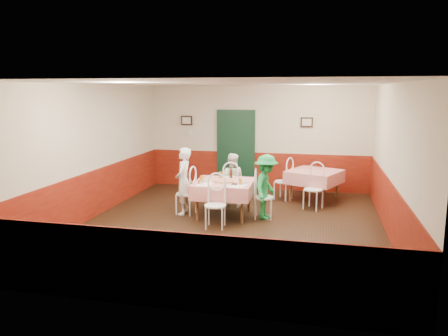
% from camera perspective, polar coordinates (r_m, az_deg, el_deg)
% --- Properties ---
extents(floor, '(7.00, 7.00, 0.00)m').
position_cam_1_polar(floor, '(8.82, 0.91, -7.52)').
color(floor, black).
rests_on(floor, ground).
extents(ceiling, '(7.00, 7.00, 0.00)m').
position_cam_1_polar(ceiling, '(8.41, 0.96, 10.99)').
color(ceiling, white).
rests_on(ceiling, back_wall).
extents(back_wall, '(6.00, 0.10, 2.80)m').
position_cam_1_polar(back_wall, '(11.92, 4.43, 3.93)').
color(back_wall, beige).
rests_on(back_wall, ground).
extents(front_wall, '(6.00, 0.10, 2.80)m').
position_cam_1_polar(front_wall, '(5.19, -7.12, -4.06)').
color(front_wall, beige).
rests_on(front_wall, ground).
extents(left_wall, '(0.10, 7.00, 2.80)m').
position_cam_1_polar(left_wall, '(9.58, -16.93, 2.04)').
color(left_wall, beige).
rests_on(left_wall, ground).
extents(right_wall, '(0.10, 7.00, 2.80)m').
position_cam_1_polar(right_wall, '(8.42, 21.35, 0.74)').
color(right_wall, beige).
rests_on(right_wall, ground).
extents(wainscot_back, '(6.00, 0.03, 1.00)m').
position_cam_1_polar(wainscot_back, '(12.03, 4.36, -0.34)').
color(wainscot_back, maroon).
rests_on(wainscot_back, ground).
extents(wainscot_front, '(6.00, 0.03, 1.00)m').
position_cam_1_polar(wainscot_front, '(5.49, -6.86, -13.18)').
color(wainscot_front, maroon).
rests_on(wainscot_front, ground).
extents(wainscot_left, '(0.03, 7.00, 1.00)m').
position_cam_1_polar(wainscot_left, '(9.73, -16.58, -3.22)').
color(wainscot_left, maroon).
rests_on(wainscot_left, ground).
extents(wainscot_right, '(0.03, 7.00, 1.00)m').
position_cam_1_polar(wainscot_right, '(8.59, 20.87, -5.19)').
color(wainscot_right, maroon).
rests_on(wainscot_right, ground).
extents(door, '(0.96, 0.06, 2.10)m').
position_cam_1_polar(door, '(12.01, 1.54, 2.32)').
color(door, black).
rests_on(door, ground).
extents(picture_left, '(0.32, 0.03, 0.26)m').
position_cam_1_polar(picture_left, '(12.29, -4.89, 6.21)').
color(picture_left, black).
rests_on(picture_left, back_wall).
extents(picture_right, '(0.32, 0.03, 0.26)m').
position_cam_1_polar(picture_right, '(11.71, 10.76, 5.89)').
color(picture_right, black).
rests_on(picture_right, back_wall).
extents(thermostat, '(0.10, 0.03, 0.10)m').
position_cam_1_polar(thermostat, '(12.28, -4.42, 4.58)').
color(thermostat, white).
rests_on(thermostat, back_wall).
extents(main_table, '(1.25, 1.25, 0.77)m').
position_cam_1_polar(main_table, '(9.38, -0.00, -4.06)').
color(main_table, red).
rests_on(main_table, ground).
extents(second_table, '(1.47, 1.47, 0.77)m').
position_cam_1_polar(second_table, '(10.87, 11.67, -2.31)').
color(second_table, red).
rests_on(second_table, ground).
extents(chair_left, '(0.46, 0.46, 0.90)m').
position_cam_1_polar(chair_left, '(9.56, -5.00, -3.36)').
color(chair_left, white).
rests_on(chair_left, ground).
extents(chair_right, '(0.45, 0.45, 0.90)m').
position_cam_1_polar(chair_right, '(9.23, 5.19, -3.85)').
color(chair_right, white).
rests_on(chair_right, ground).
extents(chair_far, '(0.47, 0.47, 0.90)m').
position_cam_1_polar(chair_far, '(10.17, 0.96, -2.51)').
color(chair_far, white).
rests_on(chair_far, ground).
extents(chair_near, '(0.45, 0.45, 0.90)m').
position_cam_1_polar(chair_near, '(8.56, -1.15, -4.93)').
color(chair_near, white).
rests_on(chair_near, ground).
extents(chair_second_a, '(0.55, 0.55, 0.90)m').
position_cam_1_polar(chair_second_a, '(10.89, 7.74, -1.77)').
color(chair_second_a, white).
rests_on(chair_second_a, ground).
extents(chair_second_b, '(0.55, 0.55, 0.90)m').
position_cam_1_polar(chair_second_b, '(10.12, 11.59, -2.78)').
color(chair_second_b, white).
rests_on(chair_second_b, ground).
extents(pizza, '(0.42, 0.42, 0.03)m').
position_cam_1_polar(pizza, '(9.24, -0.01, -1.74)').
color(pizza, '#B74723').
rests_on(pizza, main_table).
extents(plate_left, '(0.26, 0.26, 0.01)m').
position_cam_1_polar(plate_left, '(9.36, -2.52, -1.63)').
color(plate_left, white).
rests_on(plate_left, main_table).
extents(plate_right, '(0.26, 0.26, 0.01)m').
position_cam_1_polar(plate_right, '(9.25, 2.42, -1.78)').
color(plate_right, white).
rests_on(plate_right, main_table).
extents(plate_far, '(0.26, 0.26, 0.01)m').
position_cam_1_polar(plate_far, '(9.70, 0.42, -1.22)').
color(plate_far, white).
rests_on(plate_far, main_table).
extents(glass_a, '(0.08, 0.08, 0.15)m').
position_cam_1_polar(glass_a, '(9.15, -2.92, -1.48)').
color(glass_a, '#BF7219').
rests_on(glass_a, main_table).
extents(glass_b, '(0.07, 0.07, 0.13)m').
position_cam_1_polar(glass_b, '(8.97, 2.12, -1.77)').
color(glass_b, '#BF7219').
rests_on(glass_b, main_table).
extents(glass_c, '(0.07, 0.07, 0.13)m').
position_cam_1_polar(glass_c, '(9.68, -0.48, -0.89)').
color(glass_c, '#BF7219').
rests_on(glass_c, main_table).
extents(beer_bottle, '(0.06, 0.06, 0.22)m').
position_cam_1_polar(beer_bottle, '(9.62, 0.91, -0.68)').
color(beer_bottle, '#381C0A').
rests_on(beer_bottle, main_table).
extents(shaker_a, '(0.04, 0.04, 0.09)m').
position_cam_1_polar(shaker_a, '(9.00, -3.10, -1.87)').
color(shaker_a, silver).
rests_on(shaker_a, main_table).
extents(shaker_b, '(0.04, 0.04, 0.09)m').
position_cam_1_polar(shaker_b, '(8.91, -2.89, -1.99)').
color(shaker_b, silver).
rests_on(shaker_b, main_table).
extents(shaker_c, '(0.04, 0.04, 0.09)m').
position_cam_1_polar(shaker_c, '(9.04, -3.31, -1.82)').
color(shaker_c, '#B23319').
rests_on(shaker_c, main_table).
extents(menu_left, '(0.36, 0.44, 0.00)m').
position_cam_1_polar(menu_left, '(9.01, -2.60, -2.14)').
color(menu_left, white).
rests_on(menu_left, main_table).
extents(menu_right, '(0.37, 0.45, 0.00)m').
position_cam_1_polar(menu_right, '(8.86, 1.84, -2.34)').
color(menu_right, white).
rests_on(menu_right, main_table).
extents(wallet, '(0.11, 0.09, 0.02)m').
position_cam_1_polar(wallet, '(8.98, 1.38, -2.11)').
color(wallet, black).
rests_on(wallet, main_table).
extents(diner_left, '(0.38, 0.55, 1.46)m').
position_cam_1_polar(diner_left, '(9.52, -5.32, -1.71)').
color(diner_left, gray).
rests_on(diner_left, ground).
extents(diner_far, '(0.62, 0.49, 1.24)m').
position_cam_1_polar(diner_far, '(10.19, 1.02, -1.52)').
color(diner_far, gray).
rests_on(diner_far, ground).
extents(diner_right, '(0.61, 0.94, 1.36)m').
position_cam_1_polar(diner_right, '(9.17, 5.52, -2.46)').
color(diner_right, gray).
rests_on(diner_right, ground).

